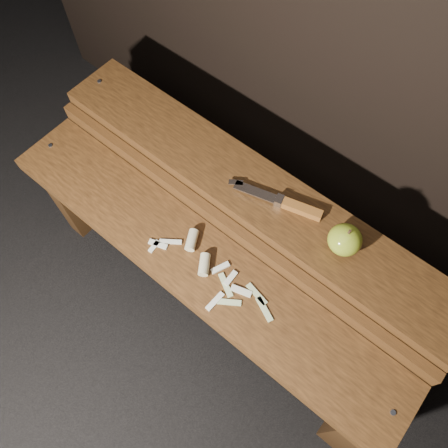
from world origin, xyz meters
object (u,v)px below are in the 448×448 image
Objects in this scene: knife at (290,204)px; apple at (345,240)px; bench_rear_tier at (249,203)px; bench_front_tier at (195,272)px.

apple is at bearing -3.61° from knife.
apple is 0.16m from knife.
bench_rear_tier is 14.40× the size of apple.
bench_front_tier is 14.40× the size of apple.
knife reaches higher than bench_front_tier.
bench_rear_tier is 0.15m from knife.
knife is (0.11, 0.24, 0.16)m from bench_front_tier.
bench_rear_tier reaches higher than bench_front_tier.
knife is at bearing 176.39° from apple.
bench_rear_tier is at bearing -172.60° from knife.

